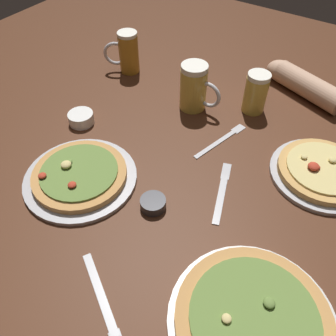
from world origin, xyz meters
TOP-DOWN VIEW (x-y plane):
  - ground_plane at (0.00, 0.00)m, footprint 2.40×2.40m
  - pizza_plate_near at (-0.18, -0.15)m, footprint 0.30×0.30m
  - pizza_plate_far at (0.35, 0.23)m, footprint 0.28×0.28m
  - pizza_plate_side at (0.36, -0.24)m, footprint 0.33×0.33m
  - beer_mug_dark at (0.07, 0.40)m, footprint 0.07×0.13m
  - beer_mug_amber at (-0.10, 0.30)m, footprint 0.14×0.09m
  - beer_mug_pale at (-0.42, 0.36)m, footprint 0.12×0.09m
  - ramekin_sauce at (-0.35, 0.03)m, footprint 0.08×0.08m
  - ramekin_butter at (0.03, -0.12)m, footprint 0.07×0.07m
  - fork_left at (0.06, 0.20)m, footprint 0.07×0.21m
  - knife_right at (0.09, -0.38)m, footprint 0.22×0.14m
  - knife_spare at (0.16, 0.02)m, footprint 0.09×0.21m
  - diner_arm at (0.16, 0.58)m, footprint 0.30×0.16m

SIDE VIEW (x-z plane):
  - ground_plane at x=0.00m, z-range -0.03..0.00m
  - knife_spare at x=0.16m, z-range 0.00..0.01m
  - fork_left at x=0.06m, z-range 0.00..0.01m
  - knife_right at x=0.09m, z-range 0.00..0.01m
  - ramekin_butter at x=0.03m, z-range 0.00..0.03m
  - pizza_plate_near at x=-0.18m, z-range -0.01..0.04m
  - pizza_plate_far at x=0.35m, z-range -0.01..0.04m
  - pizza_plate_side at x=0.36m, z-range -0.01..0.04m
  - ramekin_sauce at x=-0.35m, z-range 0.00..0.04m
  - diner_arm at x=0.16m, z-range 0.00..0.08m
  - beer_mug_dark at x=0.07m, z-range 0.00..0.13m
  - beer_mug_pale at x=-0.42m, z-range 0.00..0.15m
  - beer_mug_amber at x=-0.10m, z-range 0.00..0.15m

